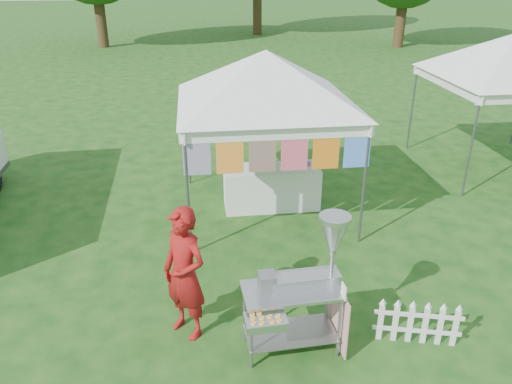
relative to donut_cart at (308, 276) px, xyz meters
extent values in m
plane|color=#133F12|center=(0.04, 0.31, -1.05)|extent=(120.00, 120.00, 0.00)
cylinder|color=#59595E|center=(-1.38, 2.39, 0.00)|extent=(0.04, 0.04, 2.10)
cylinder|color=#59595E|center=(1.46, 2.39, 0.00)|extent=(0.04, 0.04, 2.10)
cylinder|color=#59595E|center=(-1.38, 5.23, 0.00)|extent=(0.04, 0.04, 2.10)
cylinder|color=#59595E|center=(1.46, 5.23, 0.00)|extent=(0.04, 0.04, 2.10)
cube|color=white|center=(0.04, 2.39, 0.95)|extent=(3.00, 0.03, 0.22)
cube|color=white|center=(0.04, 5.23, 0.95)|extent=(3.00, 0.03, 0.22)
pyramid|color=white|center=(0.04, 3.81, 1.95)|extent=(4.24, 4.24, 0.90)
cylinder|color=#59595E|center=(0.04, 2.39, 1.03)|extent=(3.00, 0.03, 0.03)
cube|color=#34B9C3|center=(-1.21, 2.39, 0.68)|extent=(0.42, 0.01, 0.70)
cube|color=red|center=(-0.71, 2.39, 0.68)|extent=(0.42, 0.01, 0.70)
cube|color=orange|center=(-0.21, 2.39, 0.68)|extent=(0.42, 0.01, 0.70)
cube|color=#CD19A9|center=(0.29, 2.39, 0.68)|extent=(0.42, 0.01, 0.70)
cube|color=#EA5B1A|center=(0.79, 2.39, 0.68)|extent=(0.42, 0.01, 0.70)
cube|color=blue|center=(1.29, 2.39, 0.68)|extent=(0.42, 0.01, 0.70)
cylinder|color=#59595E|center=(4.12, 3.89, 0.00)|extent=(0.04, 0.04, 2.10)
cylinder|color=#59595E|center=(4.12, 6.73, 0.00)|extent=(0.04, 0.04, 2.10)
cube|color=white|center=(5.54, 6.73, 0.95)|extent=(3.00, 0.03, 0.22)
cylinder|color=#352413|center=(-5.96, 24.31, 0.93)|extent=(0.56, 0.56, 3.96)
cylinder|color=#352413|center=(10.04, 22.31, 0.71)|extent=(0.56, 0.56, 3.52)
cylinder|color=gray|center=(-0.70, -0.27, -0.62)|extent=(0.04, 0.04, 0.87)
cylinder|color=gray|center=(0.35, -0.21, -0.62)|extent=(0.04, 0.04, 0.87)
cylinder|color=gray|center=(-0.73, 0.21, -0.62)|extent=(0.04, 0.04, 0.87)
cylinder|color=gray|center=(0.33, 0.26, -0.62)|extent=(0.04, 0.04, 0.87)
cube|color=gray|center=(-0.19, 0.00, -0.81)|extent=(1.13, 0.61, 0.01)
cube|color=#B7B7BC|center=(-0.19, 0.00, -0.18)|extent=(1.19, 0.64, 0.04)
cube|color=#B7B7BC|center=(-0.02, 0.06, -0.09)|extent=(0.83, 0.28, 0.14)
cube|color=gray|center=(-0.48, 0.03, -0.06)|extent=(0.20, 0.22, 0.21)
cylinder|color=gray|center=(0.29, 0.07, 0.25)|extent=(0.05, 0.05, 0.87)
cone|color=#B7B7BC|center=(0.29, 0.07, 0.49)|extent=(0.36, 0.36, 0.39)
cylinder|color=#B7B7BC|center=(0.29, 0.07, 0.70)|extent=(0.39, 0.39, 0.06)
cube|color=#B7B7BC|center=(-0.55, -0.39, -0.28)|extent=(0.48, 0.31, 0.10)
cube|color=#D18E8C|center=(0.40, 0.03, -0.62)|extent=(0.06, 0.72, 0.78)
cube|color=white|center=(0.35, -0.24, -0.07)|extent=(0.02, 0.14, 0.17)
imported|color=maroon|center=(-1.43, 0.47, -0.16)|extent=(0.76, 0.75, 1.77)
cube|color=silver|center=(0.96, 0.02, -0.77)|extent=(0.07, 0.04, 0.56)
cube|color=silver|center=(1.13, -0.03, -0.77)|extent=(0.07, 0.04, 0.56)
cube|color=silver|center=(1.31, -0.07, -0.77)|extent=(0.07, 0.04, 0.56)
cube|color=silver|center=(1.48, -0.12, -0.77)|extent=(0.07, 0.04, 0.56)
cube|color=silver|center=(1.65, -0.16, -0.77)|extent=(0.07, 0.04, 0.56)
cube|color=silver|center=(1.83, -0.21, -0.77)|extent=(0.07, 0.04, 0.56)
cube|color=silver|center=(1.39, -0.10, -0.87)|extent=(1.05, 0.30, 0.05)
cube|color=silver|center=(1.39, -0.10, -0.63)|extent=(1.05, 0.30, 0.05)
cube|color=white|center=(0.18, 3.91, -0.65)|extent=(1.80, 0.70, 0.80)
camera|label=1|loc=(-1.20, -4.70, 3.33)|focal=35.00mm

